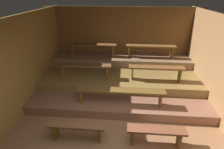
# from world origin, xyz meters

# --- Properties ---
(ground) EXTENTS (5.98, 5.16, 0.08)m
(ground) POSITION_xyz_m (0.00, 2.18, -0.04)
(ground) COLOR #936644
(wall_back) EXTENTS (5.98, 0.06, 2.55)m
(wall_back) POSITION_xyz_m (0.00, 4.39, 1.28)
(wall_back) COLOR brown
(wall_back) RESTS_ON ground
(wall_left) EXTENTS (0.06, 5.16, 2.55)m
(wall_left) POSITION_xyz_m (-2.62, 2.18, 1.28)
(wall_left) COLOR olive
(wall_left) RESTS_ON ground
(wall_right) EXTENTS (0.06, 5.16, 2.55)m
(wall_right) POSITION_xyz_m (2.62, 2.18, 1.28)
(wall_right) COLOR olive
(wall_right) RESTS_ON ground
(platform_lower) EXTENTS (5.18, 3.13, 0.27)m
(platform_lower) POSITION_xyz_m (0.00, 2.79, 0.14)
(platform_lower) COLOR #8C5D46
(platform_lower) RESTS_ON ground
(platform_middle) EXTENTS (5.18, 2.31, 0.27)m
(platform_middle) POSITION_xyz_m (0.00, 3.20, 0.41)
(platform_middle) COLOR olive
(platform_middle) RESTS_ON platform_lower
(platform_upper) EXTENTS (5.18, 0.98, 0.27)m
(platform_upper) POSITION_xyz_m (0.00, 3.87, 0.68)
(platform_upper) COLOR #88684D
(platform_upper) RESTS_ON platform_middle
(bench_floor_left) EXTENTS (1.26, 0.26, 0.45)m
(bench_floor_left) POSITION_xyz_m (-0.88, 0.55, 0.35)
(bench_floor_left) COLOR brown
(bench_floor_left) RESTS_ON ground
(bench_floor_right) EXTENTS (1.26, 0.26, 0.45)m
(bench_floor_right) POSITION_xyz_m (0.88, 0.55, 0.35)
(bench_floor_right) COLOR brown
(bench_floor_right) RESTS_ON ground
(bench_lower_center) EXTENTS (2.40, 0.26, 0.45)m
(bench_lower_center) POSITION_xyz_m (0.06, 1.62, 0.65)
(bench_lower_center) COLOR brown
(bench_lower_center) RESTS_ON platform_lower
(bench_middle_left) EXTENTS (1.70, 0.26, 0.45)m
(bench_middle_left) POSITION_xyz_m (-1.13, 2.58, 0.91)
(bench_middle_left) COLOR brown
(bench_middle_left) RESTS_ON platform_middle
(bench_middle_right) EXTENTS (1.70, 0.26, 0.45)m
(bench_middle_right) POSITION_xyz_m (1.13, 2.58, 0.91)
(bench_middle_right) COLOR brown
(bench_middle_right) RESTS_ON platform_middle
(bench_upper_left) EXTENTS (1.82, 0.26, 0.45)m
(bench_upper_left) POSITION_xyz_m (-1.09, 3.86, 1.19)
(bench_upper_left) COLOR brown
(bench_upper_left) RESTS_ON platform_upper
(bench_upper_right) EXTENTS (1.82, 0.26, 0.45)m
(bench_upper_right) POSITION_xyz_m (1.09, 3.86, 1.19)
(bench_upper_right) COLOR brown
(bench_upper_right) RESTS_ON platform_upper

